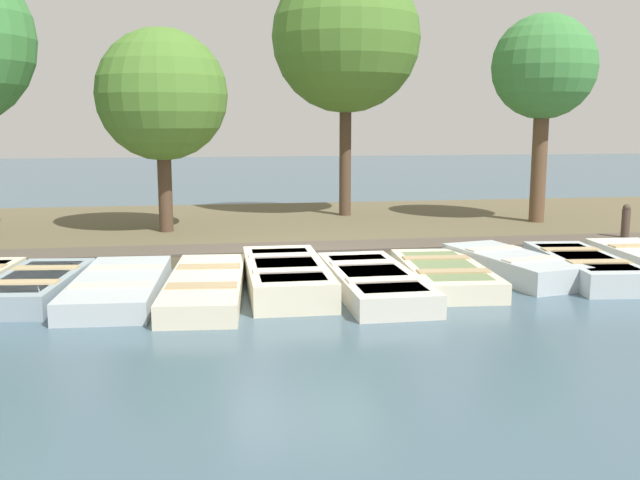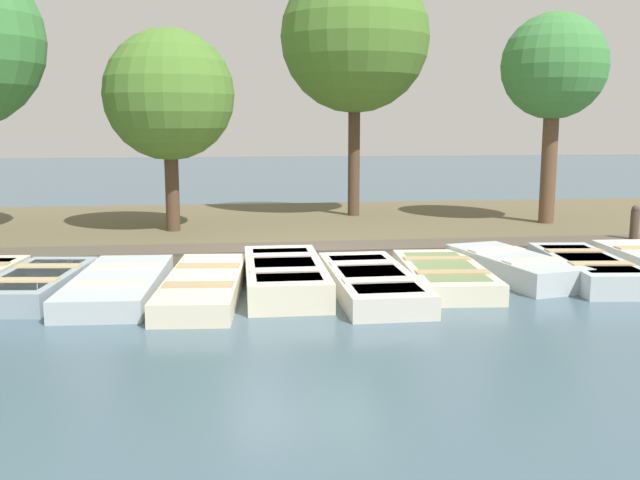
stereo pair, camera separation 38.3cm
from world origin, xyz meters
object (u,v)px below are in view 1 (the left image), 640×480
Objects in this scene: rowboat_4 at (286,276)px; park_tree_center at (346,38)px; rowboat_8 at (583,266)px; park_tree_right at (544,69)px; rowboat_2 at (119,286)px; rowboat_1 at (36,286)px; rowboat_3 at (206,286)px; park_tree_left at (162,95)px; rowboat_7 at (512,265)px; mooring_post_far at (625,227)px; rowboat_5 at (373,281)px; rowboat_6 at (444,274)px.

rowboat_4 is 8.51m from park_tree_center.
rowboat_8 is 6.34m from park_tree_right.
park_tree_center is at bearing 162.42° from rowboat_4.
rowboat_2 is at bearing -60.40° from park_tree_right.
rowboat_1 reaches higher than rowboat_3.
park_tree_left reaches higher than rowboat_3.
rowboat_4 is at bearing 105.93° from rowboat_3.
rowboat_2 is 6.32m from rowboat_7.
rowboat_2 is at bearing -88.58° from rowboat_4.
park_tree_right reaches higher than rowboat_2.
rowboat_1 is 0.77× the size of rowboat_3.
mooring_post_far is (-1.98, 3.28, 0.27)m from rowboat_7.
park_tree_right is at bearing 168.15° from rowboat_8.
rowboat_6 is (-0.39, 1.25, -0.01)m from rowboat_5.
rowboat_1 is 11.02m from mooring_post_far.
park_tree_center reaches higher than park_tree_right.
rowboat_8 is (-0.05, 2.42, 0.03)m from rowboat_6.
rowboat_4 is at bearing 94.72° from rowboat_1.
rowboat_4 is 0.49× the size of park_tree_center.
rowboat_7 is at bearing 95.82° from rowboat_4.
rowboat_6 reaches higher than rowboat_2.
park_tree_center is (-2.02, 4.33, 1.46)m from park_tree_left.
mooring_post_far is 4.30m from park_tree_right.
rowboat_1 is at bearing -84.48° from rowboat_8.
rowboat_7 is at bearing -58.85° from mooring_post_far.
rowboat_8 is (-0.31, 6.17, 0.03)m from rowboat_3.
rowboat_8 is (-0.11, 7.44, 0.03)m from rowboat_2.
rowboat_8 is 9.01m from park_tree_left.
rowboat_6 is 7.38m from park_tree_right.
rowboat_1 is at bearing -100.24° from rowboat_7.
rowboat_4 is (-0.24, 1.22, 0.06)m from rowboat_3.
rowboat_4 is at bearing 93.80° from rowboat_2.
rowboat_3 is 0.55× the size of park_tree_center.
rowboat_3 is 1.24m from rowboat_4.
park_tree_center is (-6.61, -1.54, 4.35)m from rowboat_7.
rowboat_3 is 1.06× the size of rowboat_5.
rowboat_5 is 6.42m from mooring_post_far.
park_tree_left is at bearing -89.01° from park_tree_right.
rowboat_1 is 5.88m from park_tree_left.
park_tree_center is at bearing -113.70° from park_tree_right.
park_tree_left is at bearing -105.89° from mooring_post_far.
rowboat_7 is 7.99m from park_tree_left.
park_tree_left reaches higher than rowboat_5.
rowboat_6 is 2.42m from rowboat_8.
rowboat_2 is at bearing -83.46° from rowboat_8.
park_tree_center is at bearing 171.71° from rowboat_5.
rowboat_1 is 0.61× the size of park_tree_left.
mooring_post_far is 0.15× the size of park_tree_center.
rowboat_3 is at bearing -55.49° from park_tree_right.
park_tree_left reaches higher than rowboat_6.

